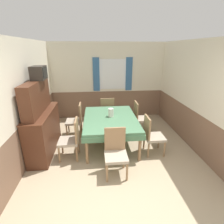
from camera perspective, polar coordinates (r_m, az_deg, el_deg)
ground_plane at (r=3.12m, az=5.34°, el=-30.15°), size 16.00×16.00×0.00m
wall_back at (r=6.20m, az=-1.30°, el=10.05°), size 4.28×0.10×2.60m
wall_left at (r=4.42m, az=-25.52°, el=3.82°), size 0.05×4.52×2.60m
wall_right at (r=4.80m, az=24.84°, el=5.07°), size 0.05×4.52×2.60m
dining_table at (r=4.49m, az=-0.55°, el=-3.01°), size 1.35×1.86×0.73m
chair_right_far at (r=5.20m, az=9.11°, el=-1.52°), size 0.44×0.44×0.94m
chair_head_near at (r=3.51m, az=1.17°, el=-12.61°), size 0.44×0.44×0.94m
chair_head_window at (r=5.63m, az=-1.59°, el=0.43°), size 0.44×0.44×0.94m
chair_left_far at (r=5.08m, az=-11.58°, el=-2.25°), size 0.44×0.44×0.94m
chair_left_near at (r=4.06m, az=-13.09°, el=-8.29°), size 0.44×0.44×0.94m
chair_right_near at (r=4.22m, az=12.87°, el=-7.14°), size 0.44×0.44×0.94m
sideboard at (r=4.41m, az=-21.87°, el=-3.49°), size 0.46×1.55×1.73m
tv at (r=4.29m, az=-22.82°, el=11.71°), size 0.29×0.41×0.30m
vase at (r=4.48m, az=-0.35°, el=-0.18°), size 0.14×0.14×0.22m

